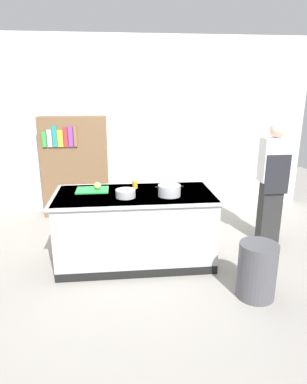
# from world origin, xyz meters

# --- Properties ---
(ground_plane) EXTENTS (10.00, 10.00, 0.00)m
(ground_plane) POSITION_xyz_m (0.00, 0.00, 0.00)
(ground_plane) COLOR #9E9991
(back_wall) EXTENTS (6.40, 0.12, 3.00)m
(back_wall) POSITION_xyz_m (0.00, 2.10, 1.50)
(back_wall) COLOR white
(back_wall) RESTS_ON ground_plane
(counter_island) EXTENTS (1.98, 0.98, 0.90)m
(counter_island) POSITION_xyz_m (0.00, -0.00, 0.47)
(counter_island) COLOR #B7BABF
(counter_island) RESTS_ON ground_plane
(cutting_board) EXTENTS (0.40, 0.28, 0.02)m
(cutting_board) POSITION_xyz_m (-0.52, 0.17, 0.91)
(cutting_board) COLOR green
(cutting_board) RESTS_ON counter_island
(onion) EXTENTS (0.09, 0.09, 0.09)m
(onion) POSITION_xyz_m (-0.46, 0.17, 0.97)
(onion) COLOR tan
(onion) RESTS_ON cutting_board
(stock_pot) EXTENTS (0.34, 0.27, 0.13)m
(stock_pot) POSITION_xyz_m (0.40, -0.13, 0.97)
(stock_pot) COLOR #B7BABF
(stock_pot) RESTS_ON counter_island
(mixing_bowl) EXTENTS (0.24, 0.24, 0.09)m
(mixing_bowl) POSITION_xyz_m (-0.12, -0.14, 0.95)
(mixing_bowl) COLOR #B7BABF
(mixing_bowl) RESTS_ON counter_island
(juice_cup) EXTENTS (0.07, 0.07, 0.10)m
(juice_cup) POSITION_xyz_m (0.01, 0.23, 0.95)
(juice_cup) COLOR yellow
(juice_cup) RESTS_ON counter_island
(trash_bin) EXTENTS (0.40, 0.40, 0.60)m
(trash_bin) POSITION_xyz_m (1.22, -0.93, 0.30)
(trash_bin) COLOR #4C4C51
(trash_bin) RESTS_ON ground_plane
(person_chef) EXTENTS (0.38, 0.25, 1.72)m
(person_chef) POSITION_xyz_m (1.93, 0.38, 0.91)
(person_chef) COLOR #2A2A2A
(person_chef) RESTS_ON ground_plane
(bookshelf) EXTENTS (1.10, 0.31, 1.70)m
(bookshelf) POSITION_xyz_m (-0.93, 1.80, 0.85)
(bookshelf) COLOR brown
(bookshelf) RESTS_ON ground_plane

